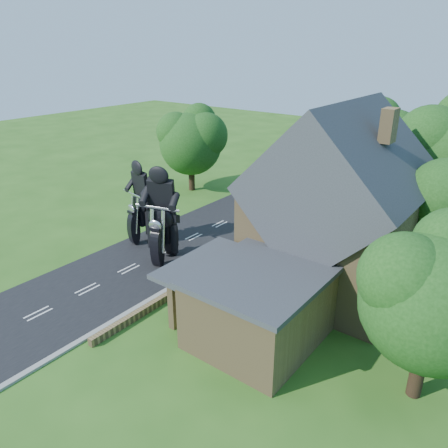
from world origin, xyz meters
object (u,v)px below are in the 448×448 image
Objects in this scene: house at (338,213)px; annex at (257,305)px; motorcycle_follow at (144,229)px; motorcycle_lead at (165,247)px; garden_wall at (234,256)px.

annex is at bearing -95.24° from house.
motorcycle_follow is (-12.75, -2.57, -3.48)m from house.
motorcycle_follow is at bearing -36.59° from motorcycle_lead.
annex reaches higher than motorcycle_lead.
house is 1.45× the size of annex.
garden_wall is 4.42m from motorcycle_lead.
motorcycle_lead is 3.47m from motorcycle_follow.
motorcycle_follow is (-12.12, 4.23, -0.90)m from annex.
annex is (5.57, -5.80, 1.57)m from garden_wall.
garden_wall is 11.86× the size of motorcycle_follow.
motorcycle_lead is at bearing 168.76° from motorcycle_follow.
garden_wall is at bearing -170.83° from house.
motorcycle_lead is at bearing -158.13° from house.
motorcycle_lead reaches higher than motorcycle_follow.
annex is 12.87m from motorcycle_follow.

